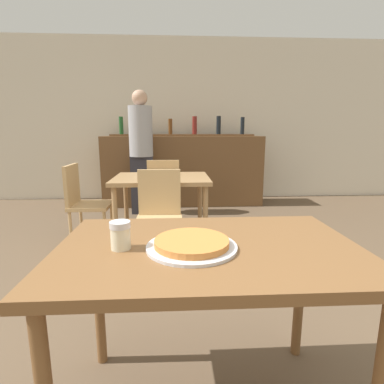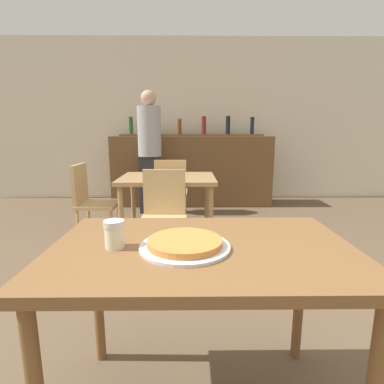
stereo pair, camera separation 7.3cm
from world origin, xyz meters
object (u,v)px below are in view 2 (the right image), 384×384
(pizza_tray, at_px, (185,244))
(cheese_shaker, at_px, (114,234))
(person_standing, at_px, (150,148))
(chair_far_side_back, at_px, (171,189))
(chair_far_side_left, at_px, (91,198))
(chair_far_side_front, at_px, (164,212))

(pizza_tray, distance_m, cheese_shaker, 0.27)
(pizza_tray, relative_size, person_standing, 0.19)
(person_standing, bearing_deg, chair_far_side_back, -65.44)
(chair_far_side_left, relative_size, person_standing, 0.49)
(person_standing, bearing_deg, pizza_tray, -80.65)
(chair_far_side_back, relative_size, pizza_tray, 2.53)
(chair_far_side_back, distance_m, pizza_tray, 2.61)
(chair_far_side_back, xyz_separation_m, person_standing, (-0.35, 0.76, 0.46))
(chair_far_side_left, height_order, person_standing, person_standing)
(chair_far_side_back, relative_size, cheese_shaker, 8.22)
(chair_far_side_back, distance_m, chair_far_side_left, 0.99)
(chair_far_side_left, relative_size, cheese_shaker, 8.22)
(cheese_shaker, bearing_deg, person_standing, 94.87)
(chair_far_side_left, bearing_deg, cheese_shaker, -159.47)
(chair_far_side_front, distance_m, chair_far_side_back, 1.11)
(pizza_tray, height_order, cheese_shaker, cheese_shaker)
(chair_far_side_front, bearing_deg, chair_far_side_left, 145.98)
(chair_far_side_front, relative_size, chair_far_side_left, 1.00)
(cheese_shaker, bearing_deg, chair_far_side_left, 110.53)
(chair_far_side_back, xyz_separation_m, chair_far_side_left, (-0.82, -0.55, 0.00))
(chair_far_side_left, height_order, pizza_tray, chair_far_side_left)
(person_standing, bearing_deg, chair_far_side_front, -79.48)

